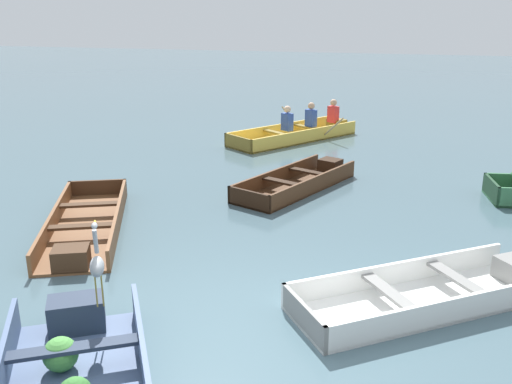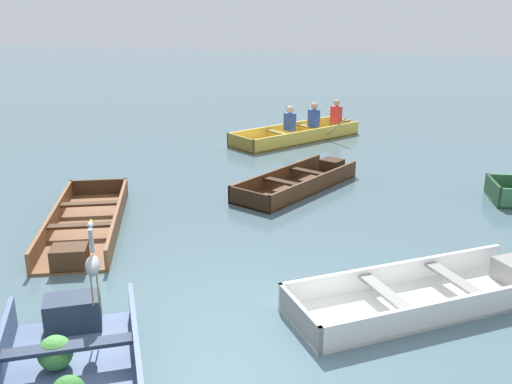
# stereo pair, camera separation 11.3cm
# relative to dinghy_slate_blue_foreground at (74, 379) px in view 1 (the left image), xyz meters

# --- Properties ---
(ground_plane) EXTENTS (80.00, 80.00, 0.00)m
(ground_plane) POSITION_rel_dinghy_slate_blue_foreground_xyz_m (1.14, 1.12, -0.14)
(ground_plane) COLOR #47606B
(dinghy_slate_blue_foreground) EXTENTS (2.50, 3.00, 0.39)m
(dinghy_slate_blue_foreground) POSITION_rel_dinghy_slate_blue_foreground_xyz_m (0.00, 0.00, 0.00)
(dinghy_slate_blue_foreground) COLOR #475B7F
(dinghy_slate_blue_foreground) RESTS_ON ground
(skiff_white_near_moored) EXTENTS (3.10, 2.70, 0.31)m
(skiff_white_near_moored) POSITION_rel_dinghy_slate_blue_foreground_xyz_m (3.07, 2.58, -0.04)
(skiff_white_near_moored) COLOR white
(skiff_white_near_moored) RESTS_ON ground
(skiff_dark_varnish_mid_moored) EXTENTS (1.92, 3.00, 0.32)m
(skiff_dark_varnish_mid_moored) POSITION_rel_dinghy_slate_blue_foreground_xyz_m (0.69, 6.51, -0.03)
(skiff_dark_varnish_mid_moored) COLOR #4C2D19
(skiff_dark_varnish_mid_moored) RESTS_ON ground
(skiff_wooden_brown_outer_moored) EXTENTS (2.26, 3.39, 0.31)m
(skiff_wooden_brown_outer_moored) POSITION_rel_dinghy_slate_blue_foreground_xyz_m (-1.98, 3.38, -0.04)
(skiff_wooden_brown_outer_moored) COLOR brown
(skiff_wooden_brown_outer_moored) RESTS_ON ground
(rowboat_yellow_with_crew) EXTENTS (2.92, 3.58, 0.91)m
(rowboat_yellow_with_crew) POSITION_rel_dinghy_slate_blue_foreground_xyz_m (-0.15, 10.69, 0.06)
(rowboat_yellow_with_crew) COLOR #E5BC47
(rowboat_yellow_with_crew) RESTS_ON ground
(heron_on_dinghy) EXTENTS (0.29, 0.43, 0.84)m
(heron_on_dinghy) POSITION_rel_dinghy_slate_blue_foreground_xyz_m (-0.20, 0.83, 0.71)
(heron_on_dinghy) COLOR olive
(heron_on_dinghy) RESTS_ON dinghy_slate_blue_foreground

